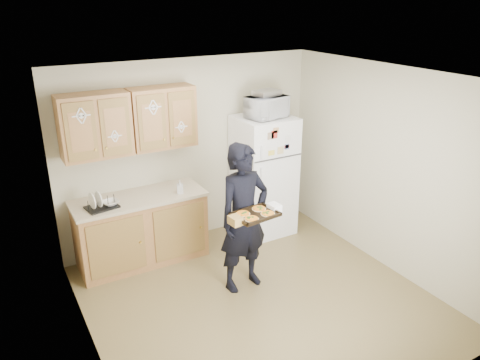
# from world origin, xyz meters

# --- Properties ---
(floor) EXTENTS (3.60, 3.60, 0.00)m
(floor) POSITION_xyz_m (0.00, 0.00, 0.00)
(floor) COLOR brown
(floor) RESTS_ON ground
(ceiling) EXTENTS (3.60, 3.60, 0.00)m
(ceiling) POSITION_xyz_m (0.00, 0.00, 2.50)
(ceiling) COLOR silver
(ceiling) RESTS_ON wall_back
(wall_back) EXTENTS (3.60, 0.04, 2.50)m
(wall_back) POSITION_xyz_m (0.00, 1.80, 1.25)
(wall_back) COLOR #BDB699
(wall_back) RESTS_ON floor
(wall_front) EXTENTS (3.60, 0.04, 2.50)m
(wall_front) POSITION_xyz_m (0.00, -1.80, 1.25)
(wall_front) COLOR #BDB699
(wall_front) RESTS_ON floor
(wall_left) EXTENTS (0.04, 3.60, 2.50)m
(wall_left) POSITION_xyz_m (-1.80, 0.00, 1.25)
(wall_left) COLOR #BDB699
(wall_left) RESTS_ON floor
(wall_right) EXTENTS (0.04, 3.60, 2.50)m
(wall_right) POSITION_xyz_m (1.80, 0.00, 1.25)
(wall_right) COLOR #BDB699
(wall_right) RESTS_ON floor
(refrigerator) EXTENTS (0.75, 0.70, 1.70)m
(refrigerator) POSITION_xyz_m (0.95, 1.43, 0.85)
(refrigerator) COLOR white
(refrigerator) RESTS_ON floor
(base_cabinet) EXTENTS (1.60, 0.60, 0.86)m
(base_cabinet) POSITION_xyz_m (-0.85, 1.48, 0.43)
(base_cabinet) COLOR brown
(base_cabinet) RESTS_ON floor
(countertop) EXTENTS (1.64, 0.64, 0.04)m
(countertop) POSITION_xyz_m (-0.85, 1.48, 0.88)
(countertop) COLOR tan
(countertop) RESTS_ON base_cabinet
(upper_cab_left) EXTENTS (0.80, 0.33, 0.75)m
(upper_cab_left) POSITION_xyz_m (-1.25, 1.61, 1.83)
(upper_cab_left) COLOR brown
(upper_cab_left) RESTS_ON wall_back
(upper_cab_right) EXTENTS (0.80, 0.33, 0.75)m
(upper_cab_right) POSITION_xyz_m (-0.43, 1.61, 1.83)
(upper_cab_right) COLOR brown
(upper_cab_right) RESTS_ON wall_back
(cereal_box) EXTENTS (0.20, 0.07, 0.32)m
(cereal_box) POSITION_xyz_m (1.47, 1.67, 0.16)
(cereal_box) COLOR #DFB24E
(cereal_box) RESTS_ON floor
(person) EXTENTS (0.68, 0.49, 1.76)m
(person) POSITION_xyz_m (0.01, 0.35, 0.88)
(person) COLOR black
(person) RESTS_ON floor
(baking_tray) EXTENTS (0.49, 0.38, 0.04)m
(baking_tray) POSITION_xyz_m (-0.03, 0.06, 1.05)
(baking_tray) COLOR black
(baking_tray) RESTS_ON person
(pizza_front_left) EXTENTS (0.15, 0.15, 0.02)m
(pizza_front_left) POSITION_xyz_m (-0.12, -0.03, 1.07)
(pizza_front_left) COLOR orange
(pizza_front_left) RESTS_ON baking_tray
(pizza_front_right) EXTENTS (0.15, 0.15, 0.02)m
(pizza_front_right) POSITION_xyz_m (0.09, -0.01, 1.07)
(pizza_front_right) COLOR orange
(pizza_front_right) RESTS_ON baking_tray
(pizza_back_left) EXTENTS (0.15, 0.15, 0.02)m
(pizza_back_left) POSITION_xyz_m (-0.14, 0.12, 1.07)
(pizza_back_left) COLOR orange
(pizza_back_left) RESTS_ON baking_tray
(pizza_back_right) EXTENTS (0.15, 0.15, 0.02)m
(pizza_back_right) POSITION_xyz_m (0.07, 0.14, 1.07)
(pizza_back_right) COLOR orange
(pizza_back_right) RESTS_ON baking_tray
(microwave) EXTENTS (0.59, 0.46, 0.29)m
(microwave) POSITION_xyz_m (0.95, 1.38, 1.85)
(microwave) COLOR white
(microwave) RESTS_ON refrigerator
(foil_pan) EXTENTS (0.38, 0.30, 0.07)m
(foil_pan) POSITION_xyz_m (0.96, 1.41, 2.03)
(foil_pan) COLOR #B8B7BE
(foil_pan) RESTS_ON microwave
(dish_rack) EXTENTS (0.39, 0.32, 0.14)m
(dish_rack) POSITION_xyz_m (-1.33, 1.38, 0.97)
(dish_rack) COLOR black
(dish_rack) RESTS_ON countertop
(bowl) EXTENTS (0.23, 0.23, 0.05)m
(bowl) POSITION_xyz_m (-1.22, 1.38, 0.94)
(bowl) COLOR silver
(bowl) RESTS_ON dish_rack
(soap_bottle) EXTENTS (0.10, 0.10, 0.17)m
(soap_bottle) POSITION_xyz_m (-0.35, 1.34, 0.98)
(soap_bottle) COLOR white
(soap_bottle) RESTS_ON countertop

